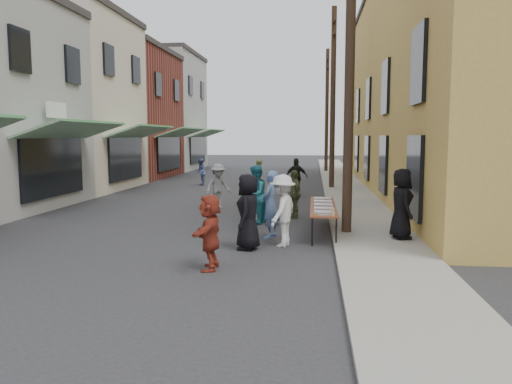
% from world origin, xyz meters
% --- Properties ---
extents(ground, '(120.00, 120.00, 0.00)m').
position_xyz_m(ground, '(0.00, 0.00, 0.00)').
color(ground, '#28282B').
rests_on(ground, ground).
extents(sidewalk, '(2.20, 60.00, 0.10)m').
position_xyz_m(sidewalk, '(5.00, 15.00, 0.05)').
color(sidewalk, gray).
rests_on(sidewalk, ground).
extents(storefront_row, '(8.00, 37.00, 9.00)m').
position_xyz_m(storefront_row, '(-10.00, 14.96, 4.12)').
color(storefront_row, maroon).
rests_on(storefront_row, ground).
extents(building_ochre, '(10.00, 28.00, 10.00)m').
position_xyz_m(building_ochre, '(11.10, 14.00, 5.00)').
color(building_ochre, '#B2973F').
rests_on(building_ochre, ground).
extents(utility_pole_near, '(0.26, 0.26, 9.00)m').
position_xyz_m(utility_pole_near, '(4.30, 3.00, 4.50)').
color(utility_pole_near, '#2D2116').
rests_on(utility_pole_near, ground).
extents(utility_pole_mid, '(0.26, 0.26, 9.00)m').
position_xyz_m(utility_pole_mid, '(4.30, 15.00, 4.50)').
color(utility_pole_mid, '#2D2116').
rests_on(utility_pole_mid, ground).
extents(utility_pole_far, '(0.26, 0.26, 9.00)m').
position_xyz_m(utility_pole_far, '(4.30, 27.00, 4.50)').
color(utility_pole_far, '#2D2116').
rests_on(utility_pole_far, ground).
extents(serving_table, '(0.70, 4.00, 0.75)m').
position_xyz_m(serving_table, '(3.67, 3.40, 0.71)').
color(serving_table, '#5E2F16').
rests_on(serving_table, ground).
extents(catering_tray_sausage, '(0.50, 0.33, 0.08)m').
position_xyz_m(catering_tray_sausage, '(3.67, 1.75, 0.79)').
color(catering_tray_sausage, maroon).
rests_on(catering_tray_sausage, serving_table).
extents(catering_tray_foil_b, '(0.50, 0.33, 0.08)m').
position_xyz_m(catering_tray_foil_b, '(3.67, 2.40, 0.79)').
color(catering_tray_foil_b, '#B2B2B7').
rests_on(catering_tray_foil_b, serving_table).
extents(catering_tray_buns, '(0.50, 0.33, 0.08)m').
position_xyz_m(catering_tray_buns, '(3.67, 3.10, 0.79)').
color(catering_tray_buns, tan).
rests_on(catering_tray_buns, serving_table).
extents(catering_tray_foil_d, '(0.50, 0.33, 0.08)m').
position_xyz_m(catering_tray_foil_d, '(3.67, 3.80, 0.79)').
color(catering_tray_foil_d, '#B2B2B7').
rests_on(catering_tray_foil_d, serving_table).
extents(catering_tray_buns_end, '(0.50, 0.33, 0.08)m').
position_xyz_m(catering_tray_buns_end, '(3.67, 4.50, 0.79)').
color(catering_tray_buns_end, tan).
rests_on(catering_tray_buns_end, serving_table).
extents(condiment_jar_a, '(0.07, 0.07, 0.08)m').
position_xyz_m(condiment_jar_a, '(3.45, 1.45, 0.79)').
color(condiment_jar_a, '#A57F26').
rests_on(condiment_jar_a, serving_table).
extents(condiment_jar_b, '(0.07, 0.07, 0.08)m').
position_xyz_m(condiment_jar_b, '(3.45, 1.55, 0.79)').
color(condiment_jar_b, '#A57F26').
rests_on(condiment_jar_b, serving_table).
extents(condiment_jar_c, '(0.07, 0.07, 0.08)m').
position_xyz_m(condiment_jar_c, '(3.45, 1.65, 0.79)').
color(condiment_jar_c, '#A57F26').
rests_on(condiment_jar_c, serving_table).
extents(cup_stack, '(0.08, 0.08, 0.12)m').
position_xyz_m(cup_stack, '(3.87, 1.50, 0.81)').
color(cup_stack, tan).
rests_on(cup_stack, serving_table).
extents(guest_front_a, '(0.62, 0.91, 1.80)m').
position_xyz_m(guest_front_a, '(1.87, 1.00, 0.90)').
color(guest_front_a, black).
rests_on(guest_front_a, ground).
extents(guest_front_b, '(0.61, 0.75, 1.78)m').
position_xyz_m(guest_front_b, '(2.28, 2.39, 0.89)').
color(guest_front_b, '#516D9D').
rests_on(guest_front_b, ground).
extents(guest_front_c, '(0.86, 1.00, 1.80)m').
position_xyz_m(guest_front_c, '(1.64, 4.44, 0.90)').
color(guest_front_c, teal).
rests_on(guest_front_c, ground).
extents(guest_front_d, '(0.96, 1.28, 1.76)m').
position_xyz_m(guest_front_d, '(2.65, 1.43, 0.88)').
color(guest_front_d, silver).
rests_on(guest_front_d, ground).
extents(guest_front_e, '(0.71, 1.00, 1.57)m').
position_xyz_m(guest_front_e, '(2.77, 5.75, 0.79)').
color(guest_front_e, '#505732').
rests_on(guest_front_e, ground).
extents(guest_queue_back, '(0.48, 1.42, 1.53)m').
position_xyz_m(guest_queue_back, '(1.35, -0.87, 0.76)').
color(guest_queue_back, maroon).
rests_on(guest_queue_back, ground).
extents(server, '(0.71, 0.95, 1.77)m').
position_xyz_m(server, '(5.60, 2.24, 0.99)').
color(server, black).
rests_on(server, sidewalk).
extents(passerby_left, '(1.19, 1.19, 1.65)m').
position_xyz_m(passerby_left, '(-0.14, 7.66, 0.83)').
color(passerby_left, gray).
rests_on(passerby_left, ground).
extents(passerby_mid, '(1.03, 0.50, 1.69)m').
position_xyz_m(passerby_mid, '(2.63, 11.86, 0.85)').
color(passerby_mid, black).
rests_on(passerby_mid, ground).
extents(passerby_right, '(0.46, 0.64, 1.64)m').
position_xyz_m(passerby_right, '(0.86, 12.23, 0.82)').
color(passerby_right, '#5D673C').
rests_on(passerby_right, ground).
extents(passerby_far, '(0.70, 0.82, 1.48)m').
position_xyz_m(passerby_far, '(-2.72, 16.00, 0.74)').
color(passerby_far, '#4F6099').
rests_on(passerby_far, ground).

